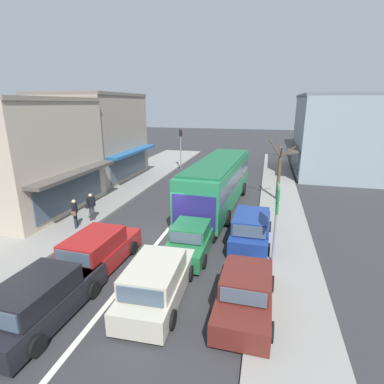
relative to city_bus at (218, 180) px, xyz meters
The scene contains 19 objects.
ground_plane 5.89m from the city_bus, 111.54° to the right, with size 140.00×140.00×0.00m, color #2D2D30.
lane_centre_line 3.03m from the city_bus, 149.75° to the right, with size 0.20×28.00×0.01m, color silver.
sidewalk_left 9.07m from the city_bus, behind, with size 5.20×44.00×0.14m, color gray.
kerb_right 4.60m from the city_bus, 10.97° to the left, with size 2.80×44.00×0.12m, color gray.
shopfront_corner_near 12.83m from the city_bus, 164.02° to the right, with size 8.38×8.13×7.11m.
shopfront_mid_block 13.44m from the city_bus, 156.87° to the left, with size 7.82×8.70×7.60m.
building_right_far 16.02m from the city_bus, 53.65° to the left, with size 8.34×10.23×7.58m.
city_bus is the anchor object (origin of this frame).
wagon_adjacent_lane_trail 10.41m from the city_bus, 92.37° to the right, with size 2.07×4.57×1.58m.
wagon_queue_gap_filler 12.77m from the city_bus, 106.61° to the right, with size 2.06×4.56×1.58m.
wagon_queue_far_back 9.64m from the city_bus, 112.44° to the right, with size 2.05×4.56×1.58m.
sedan_adjacent_lane_lead 6.68m from the city_bus, 91.31° to the right, with size 1.92×4.21×1.47m.
parked_sedan_kerb_front 10.50m from the city_bus, 75.43° to the right, with size 1.93×4.22×1.47m.
parked_wagon_kerb_second 5.52m from the city_bus, 62.52° to the right, with size 2.00×4.53×1.58m.
traffic_light_downstreet 12.44m from the city_bus, 117.64° to the left, with size 0.33×0.24×4.20m.
directional_road_sign 7.64m from the city_bus, 62.09° to the right, with size 0.10×1.40×3.60m.
street_tree_right 4.67m from the city_bus, 32.90° to the left, with size 1.81×1.84×4.36m.
pedestrian_with_handbag_near 8.09m from the city_bus, 146.60° to the right, with size 0.43×0.64×1.63m.
pedestrian_browsing_midblock 8.98m from the city_bus, 140.86° to the right, with size 0.42×0.64×1.63m.
Camera 1 is at (5.06, -13.72, 6.75)m, focal length 28.00 mm.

